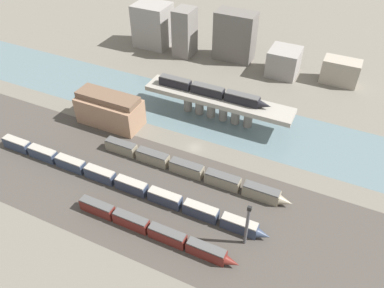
{
  "coord_description": "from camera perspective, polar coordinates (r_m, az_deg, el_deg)",
  "views": [
    {
      "loc": [
        39.21,
        -85.81,
        81.11
      ],
      "look_at": [
        0.0,
        -2.52,
        3.58
      ],
      "focal_mm": 35.0,
      "sensor_mm": 36.0,
      "label": 1
    }
  ],
  "objects": [
    {
      "name": "ground_plane",
      "position": [
        124.42,
        0.49,
        -0.59
      ],
      "size": [
        400.0,
        400.0,
        0.0
      ],
      "primitive_type": "plane",
      "color": "#666056"
    },
    {
      "name": "railbed_yard",
      "position": [
        109.25,
        -4.85,
        -8.03
      ],
      "size": [
        280.0,
        42.0,
        0.01
      ],
      "primitive_type": "cube",
      "color": "#423D38",
      "rests_on": "ground"
    },
    {
      "name": "river_water",
      "position": [
        138.18,
        3.81,
        4.06
      ],
      "size": [
        320.0,
        28.22,
        0.01
      ],
      "primitive_type": "cube",
      "color": "slate",
      "rests_on": "ground"
    },
    {
      "name": "bridge",
      "position": [
        134.37,
        3.93,
        6.36
      ],
      "size": [
        54.16,
        9.57,
        8.95
      ],
      "color": "gray",
      "rests_on": "ground"
    },
    {
      "name": "train_on_bridge",
      "position": [
        132.98,
        3.03,
        8.02
      ],
      "size": [
        42.01,
        3.16,
        3.4
      ],
      "color": "black",
      "rests_on": "bridge"
    },
    {
      "name": "train_yard_near",
      "position": [
        99.66,
        -6.04,
        -12.86
      ],
      "size": [
        46.22,
        2.66,
        3.89
      ],
      "color": "#5B1E19",
      "rests_on": "ground"
    },
    {
      "name": "train_yard_mid",
      "position": [
        112.55,
        -11.07,
        -5.61
      ],
      "size": [
        90.63,
        2.9,
        3.84
      ],
      "color": "#2D384C",
      "rests_on": "ground"
    },
    {
      "name": "train_yard_far",
      "position": [
        113.87,
        -0.23,
        -3.94
      ],
      "size": [
        61.65,
        3.16,
        3.98
      ],
      "color": "gray",
      "rests_on": "ground"
    },
    {
      "name": "warehouse_building",
      "position": [
        135.33,
        -12.42,
        5.15
      ],
      "size": [
        22.91,
        10.57,
        11.79
      ],
      "color": "#937056",
      "rests_on": "ground"
    },
    {
      "name": "signal_tower",
      "position": [
        94.46,
        8.37,
        -12.19
      ],
      "size": [
        1.0,
        0.81,
        13.96
      ],
      "color": "#4C4C51",
      "rests_on": "ground"
    },
    {
      "name": "city_block_far_left",
      "position": [
        187.4,
        -5.98,
        17.58
      ],
      "size": [
        16.11,
        13.76,
        19.88
      ],
      "primitive_type": "cube",
      "color": "gray",
      "rests_on": "ground"
    },
    {
      "name": "city_block_left",
      "position": [
        176.94,
        -1.11,
        16.65
      ],
      "size": [
        8.21,
        10.62,
        21.45
      ],
      "primitive_type": "cube",
      "color": "slate",
      "rests_on": "ground"
    },
    {
      "name": "city_block_center",
      "position": [
        173.93,
        6.56,
        16.01
      ],
      "size": [
        17.65,
        9.67,
        21.65
      ],
      "primitive_type": "cube",
      "color": "#605B56",
      "rests_on": "ground"
    },
    {
      "name": "city_block_right",
      "position": [
        167.08,
        13.8,
        12.07
      ],
      "size": [
        12.52,
        13.01,
        11.23
      ],
      "primitive_type": "cube",
      "color": "gray",
      "rests_on": "ground"
    },
    {
      "name": "city_block_far_right",
      "position": [
        167.73,
        21.66,
        10.23
      ],
      "size": [
        14.67,
        8.16,
        10.16
      ],
      "primitive_type": "cube",
      "color": "gray",
      "rests_on": "ground"
    }
  ]
}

